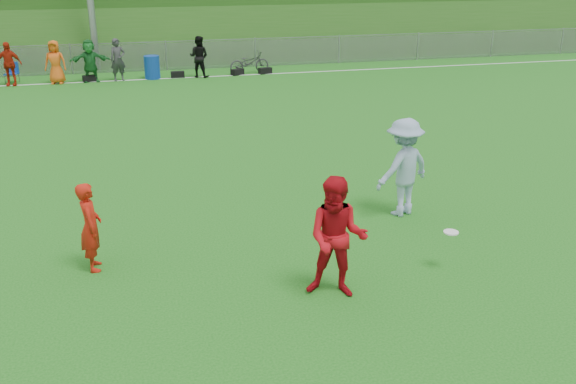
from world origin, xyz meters
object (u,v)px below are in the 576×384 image
object	(u,v)px
player_red_left	(90,227)
recycling_bin	(152,67)
frisbee	(451,232)
player_blue	(403,167)
player_red_center	(337,238)
bicycle	(249,62)

from	to	relation	value
player_red_left	recycling_bin	xyz separation A→B (m)	(1.82, 17.00, -0.29)
frisbee	recycling_bin	world-z (taller)	recycling_bin
recycling_bin	player_blue	bearing A→B (deg)	-75.67
player_red_center	frisbee	world-z (taller)	player_red_center
player_red_center	recycling_bin	xyz separation A→B (m)	(-1.82, 18.80, -0.48)
player_red_center	frisbee	distance (m)	2.13
player_blue	player_red_left	bearing A→B (deg)	-12.52
player_red_center	recycling_bin	distance (m)	18.90
player_red_center	bicycle	xyz separation A→B (m)	(2.31, 19.07, -0.49)
player_red_center	player_blue	bearing A→B (deg)	75.02
player_blue	recycling_bin	bearing A→B (deg)	-97.42
player_blue	recycling_bin	size ratio (longest dim) A/B	2.09
player_red_left	player_blue	bearing A→B (deg)	-84.51
player_red_left	bicycle	world-z (taller)	player_red_left
player_blue	bicycle	xyz separation A→B (m)	(0.03, 16.31, -0.52)
frisbee	bicycle	distance (m)	18.73
player_red_center	recycling_bin	size ratio (longest dim) A/B	2.03
recycling_bin	player_red_center	bearing A→B (deg)	-84.48
bicycle	player_red_left	bearing A→B (deg)	151.20
player_blue	frisbee	distance (m)	2.45
recycling_bin	bicycle	world-z (taller)	recycling_bin
player_blue	bicycle	size ratio (longest dim) A/B	1.12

